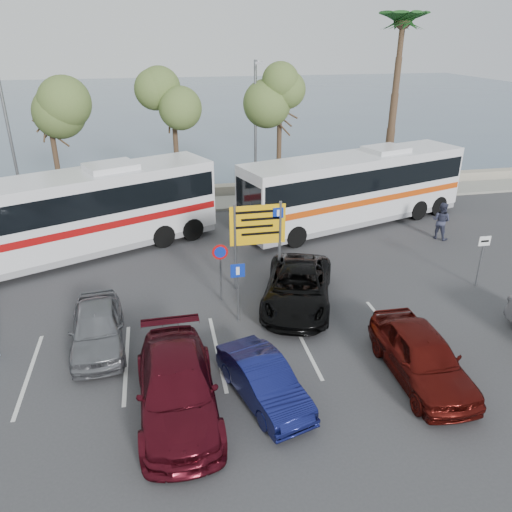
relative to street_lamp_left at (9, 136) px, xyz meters
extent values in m
plane|color=#353538|center=(10.00, -13.52, -4.60)|extent=(120.00, 120.00, 0.00)
cube|color=gray|center=(10.00, 0.48, -4.52)|extent=(44.00, 2.40, 0.15)
cube|color=gray|center=(10.00, 2.48, -4.30)|extent=(48.00, 0.80, 0.60)
plane|color=#475871|center=(10.00, 46.48, -4.59)|extent=(140.00, 140.00, 0.00)
cylinder|color=#382619|center=(2.00, 0.48, -1.93)|extent=(0.28, 0.28, 5.04)
cylinder|color=#382619|center=(8.50, 0.48, -1.65)|extent=(0.28, 0.28, 5.60)
cylinder|color=#382619|center=(14.50, 0.48, -1.86)|extent=(0.28, 0.28, 5.18)
cylinder|color=#382619|center=(21.50, 0.48, 0.55)|extent=(0.48, 0.48, 10.00)
cylinder|color=slate|center=(0.00, 0.08, -0.45)|extent=(0.16, 0.16, 8.00)
cylinder|color=slate|center=(13.00, 0.08, -0.45)|extent=(0.16, 0.16, 8.00)
cylinder|color=slate|center=(13.00, -0.37, 3.50)|extent=(0.12, 0.90, 0.12)
cube|color=slate|center=(13.00, -0.87, 3.45)|extent=(0.45, 0.25, 0.12)
cylinder|color=slate|center=(10.10, -10.32, -2.80)|extent=(0.12, 0.12, 3.60)
cylinder|color=slate|center=(11.90, -10.32, -2.80)|extent=(0.12, 0.12, 3.60)
cube|color=#F0AD0C|center=(11.00, -10.32, -1.90)|extent=(2.20, 0.06, 1.60)
cube|color=#0C2699|center=(11.80, -10.36, -1.45)|extent=(0.42, 0.01, 0.42)
cylinder|color=slate|center=(9.40, -11.12, -3.50)|extent=(0.07, 0.07, 2.20)
cylinder|color=#B20C0C|center=(9.40, -11.15, -2.55)|extent=(0.60, 0.03, 0.60)
cylinder|color=slate|center=(9.80, -12.72, -3.50)|extent=(0.07, 0.07, 2.20)
cube|color=#0C2699|center=(9.80, -12.74, -2.60)|extent=(0.50, 0.03, 0.50)
cylinder|color=slate|center=(19.80, -12.02, -3.50)|extent=(0.07, 0.07, 2.20)
cube|color=white|center=(19.80, -12.04, -2.60)|extent=(0.50, 0.03, 0.40)
cube|color=silver|center=(3.50, -5.69, -2.39)|extent=(13.11, 7.82, 3.22)
cube|color=black|center=(3.50, -5.69, -1.82)|extent=(12.88, 7.75, 1.15)
cube|color=maroon|center=(3.50, -5.69, -2.91)|extent=(13.00, 7.80, 0.33)
cube|color=gray|center=(3.50, -5.69, -4.00)|extent=(12.98, 7.74, 0.60)
cube|color=silver|center=(3.50, -5.69, -0.65)|extent=(2.70, 2.48, 0.26)
cube|color=silver|center=(17.50, -4.14, -2.45)|extent=(12.96, 6.41, 3.13)
cube|color=black|center=(17.50, -4.14, -1.89)|extent=(12.73, 6.37, 1.11)
cube|color=#C7410B|center=(17.50, -4.14, -2.95)|extent=(12.85, 6.40, 0.32)
cube|color=gray|center=(17.50, -4.14, -4.02)|extent=(12.83, 6.34, 0.58)
cube|color=silver|center=(17.50, -4.14, -0.76)|extent=(2.54, 2.26, 0.25)
imported|color=slate|center=(5.00, -13.39, -3.89)|extent=(1.98, 4.28, 1.42)
imported|color=#10144B|center=(9.80, -17.02, -3.98)|extent=(2.32, 3.97, 1.24)
imported|color=#490C16|center=(7.40, -17.02, -3.84)|extent=(2.20, 5.25, 1.51)
imported|color=#4C0E0A|center=(14.60, -17.02, -3.82)|extent=(1.93, 4.59, 1.55)
imported|color=black|center=(12.20, -12.02, -3.86)|extent=(4.08, 5.80, 1.47)
imported|color=#33364D|center=(21.00, -7.02, -3.65)|extent=(1.13, 1.17, 1.89)
camera|label=1|loc=(7.36, -28.04, 4.97)|focal=35.00mm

